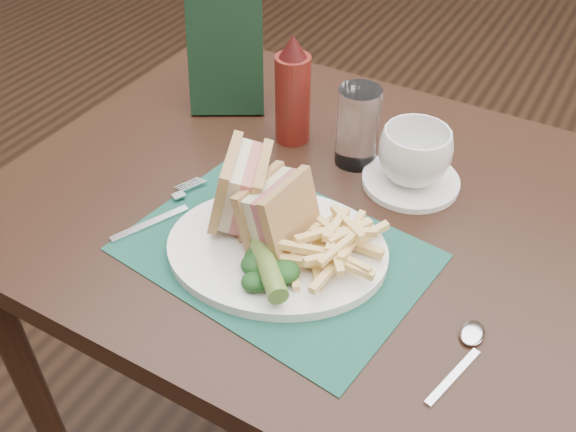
{
  "coord_description": "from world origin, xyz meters",
  "views": [
    {
      "loc": [
        0.36,
        -1.18,
        1.36
      ],
      "look_at": [
        0.03,
        -0.61,
        0.8
      ],
      "focal_mm": 40.0,
      "sensor_mm": 36.0,
      "label": 1
    }
  ],
  "objects_px": {
    "sandwich_half_b": "(265,205)",
    "saucer": "(411,181)",
    "sandwich_half_a": "(226,185)",
    "plate": "(277,250)",
    "table_main": "(302,346)",
    "ketchup_bottle": "(293,90)",
    "coffee_cup": "(415,155)",
    "drinking_glass": "(358,127)",
    "check_presenter": "(225,53)",
    "placemat": "(276,252)"
  },
  "relations": [
    {
      "from": "placemat",
      "to": "check_presenter",
      "type": "bearing_deg",
      "value": 133.09
    },
    {
      "from": "saucer",
      "to": "drinking_glass",
      "type": "height_order",
      "value": "drinking_glass"
    },
    {
      "from": "drinking_glass",
      "to": "sandwich_half_a",
      "type": "bearing_deg",
      "value": -111.15
    },
    {
      "from": "sandwich_half_b",
      "to": "ketchup_bottle",
      "type": "relative_size",
      "value": 0.53
    },
    {
      "from": "drinking_glass",
      "to": "ketchup_bottle",
      "type": "xyz_separation_m",
      "value": [
        -0.12,
        0.01,
        0.03
      ]
    },
    {
      "from": "table_main",
      "to": "coffee_cup",
      "type": "bearing_deg",
      "value": 37.39
    },
    {
      "from": "sandwich_half_b",
      "to": "saucer",
      "type": "height_order",
      "value": "sandwich_half_b"
    },
    {
      "from": "plate",
      "to": "saucer",
      "type": "bearing_deg",
      "value": 49.03
    },
    {
      "from": "sandwich_half_a",
      "to": "ketchup_bottle",
      "type": "distance_m",
      "value": 0.24
    },
    {
      "from": "placemat",
      "to": "drinking_glass",
      "type": "relative_size",
      "value": 3.02
    },
    {
      "from": "check_presenter",
      "to": "sandwich_half_b",
      "type": "bearing_deg",
      "value": -78.55
    },
    {
      "from": "sandwich_half_a",
      "to": "coffee_cup",
      "type": "height_order",
      "value": "sandwich_half_a"
    },
    {
      "from": "table_main",
      "to": "drinking_glass",
      "type": "bearing_deg",
      "value": 74.82
    },
    {
      "from": "sandwich_half_b",
      "to": "ketchup_bottle",
      "type": "height_order",
      "value": "ketchup_bottle"
    },
    {
      "from": "sandwich_half_b",
      "to": "check_presenter",
      "type": "xyz_separation_m",
      "value": [
        -0.25,
        0.28,
        0.04
      ]
    },
    {
      "from": "sandwich_half_a",
      "to": "saucer",
      "type": "relative_size",
      "value": 0.73
    },
    {
      "from": "placemat",
      "to": "ketchup_bottle",
      "type": "relative_size",
      "value": 2.11
    },
    {
      "from": "sandwich_half_a",
      "to": "drinking_glass",
      "type": "relative_size",
      "value": 0.84
    },
    {
      "from": "placemat",
      "to": "sandwich_half_b",
      "type": "height_order",
      "value": "sandwich_half_b"
    },
    {
      "from": "coffee_cup",
      "to": "ketchup_bottle",
      "type": "distance_m",
      "value": 0.22
    },
    {
      "from": "table_main",
      "to": "sandwich_half_b",
      "type": "relative_size",
      "value": 9.05
    },
    {
      "from": "sandwich_half_b",
      "to": "drinking_glass",
      "type": "bearing_deg",
      "value": 89.71
    },
    {
      "from": "sandwich_half_b",
      "to": "coffee_cup",
      "type": "relative_size",
      "value": 0.91
    },
    {
      "from": "drinking_glass",
      "to": "placemat",
      "type": "bearing_deg",
      "value": -90.32
    },
    {
      "from": "placemat",
      "to": "table_main",
      "type": "bearing_deg",
      "value": 101.96
    },
    {
      "from": "drinking_glass",
      "to": "check_presenter",
      "type": "distance_m",
      "value": 0.28
    },
    {
      "from": "coffee_cup",
      "to": "drinking_glass",
      "type": "bearing_deg",
      "value": 173.23
    },
    {
      "from": "plate",
      "to": "check_presenter",
      "type": "bearing_deg",
      "value": 114.65
    },
    {
      "from": "table_main",
      "to": "sandwich_half_a",
      "type": "xyz_separation_m",
      "value": [
        -0.06,
        -0.12,
        0.45
      ]
    },
    {
      "from": "sandwich_half_a",
      "to": "sandwich_half_b",
      "type": "bearing_deg",
      "value": -27.84
    },
    {
      "from": "table_main",
      "to": "plate",
      "type": "bearing_deg",
      "value": -77.04
    },
    {
      "from": "sandwich_half_b",
      "to": "sandwich_half_a",
      "type": "bearing_deg",
      "value": -179.07
    },
    {
      "from": "ketchup_bottle",
      "to": "check_presenter",
      "type": "xyz_separation_m",
      "value": [
        -0.15,
        0.03,
        0.01
      ]
    },
    {
      "from": "table_main",
      "to": "plate",
      "type": "relative_size",
      "value": 3.0
    },
    {
      "from": "plate",
      "to": "sandwich_half_b",
      "type": "distance_m",
      "value": 0.06
    },
    {
      "from": "drinking_glass",
      "to": "check_presenter",
      "type": "bearing_deg",
      "value": 171.36
    },
    {
      "from": "ketchup_bottle",
      "to": "check_presenter",
      "type": "height_order",
      "value": "check_presenter"
    },
    {
      "from": "drinking_glass",
      "to": "check_presenter",
      "type": "height_order",
      "value": "check_presenter"
    },
    {
      "from": "plate",
      "to": "sandwich_half_b",
      "type": "bearing_deg",
      "value": 133.85
    },
    {
      "from": "ketchup_bottle",
      "to": "placemat",
      "type": "bearing_deg",
      "value": -65.1
    },
    {
      "from": "placemat",
      "to": "ketchup_bottle",
      "type": "bearing_deg",
      "value": 114.9
    },
    {
      "from": "placemat",
      "to": "check_presenter",
      "type": "distance_m",
      "value": 0.41
    },
    {
      "from": "coffee_cup",
      "to": "ketchup_bottle",
      "type": "height_order",
      "value": "ketchup_bottle"
    },
    {
      "from": "table_main",
      "to": "placemat",
      "type": "distance_m",
      "value": 0.4
    },
    {
      "from": "saucer",
      "to": "ketchup_bottle",
      "type": "xyz_separation_m",
      "value": [
        -0.22,
        0.02,
        0.09
      ]
    },
    {
      "from": "table_main",
      "to": "sandwich_half_b",
      "type": "distance_m",
      "value": 0.46
    },
    {
      "from": "placemat",
      "to": "saucer",
      "type": "height_order",
      "value": "saucer"
    },
    {
      "from": "ketchup_bottle",
      "to": "table_main",
      "type": "bearing_deg",
      "value": -52.93
    },
    {
      "from": "sandwich_half_a",
      "to": "ketchup_bottle",
      "type": "height_order",
      "value": "ketchup_bottle"
    },
    {
      "from": "saucer",
      "to": "table_main",
      "type": "bearing_deg",
      "value": -142.61
    }
  ]
}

